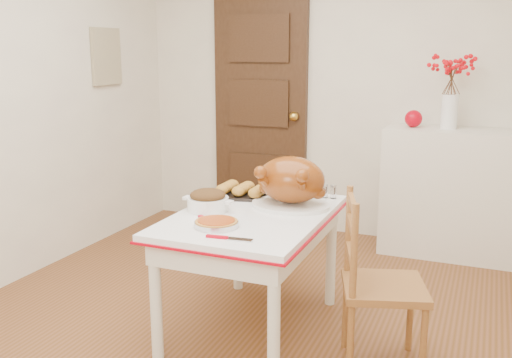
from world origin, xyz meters
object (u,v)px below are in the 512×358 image
at_px(kitchen_table, 253,273).
at_px(turkey_platter, 291,182).
at_px(sideboard, 449,193).
at_px(pumpkin_pie, 216,222).
at_px(chair_oak, 384,283).

xyz_separation_m(kitchen_table, turkey_platter, (0.15, 0.20, 0.49)).
relative_size(sideboard, pumpkin_pie, 4.38).
bearing_deg(pumpkin_pie, turkey_platter, 65.57).
height_order(sideboard, chair_oak, sideboard).
relative_size(sideboard, kitchen_table, 0.85).
height_order(kitchen_table, chair_oak, chair_oak).
xyz_separation_m(sideboard, turkey_platter, (-0.75, -1.52, 0.34)).
distance_m(chair_oak, pumpkin_pie, 0.88).
height_order(turkey_platter, pumpkin_pie, turkey_platter).
distance_m(chair_oak, turkey_platter, 0.77).
distance_m(sideboard, pumpkin_pie, 2.24).
height_order(kitchen_table, pumpkin_pie, pumpkin_pie).
xyz_separation_m(sideboard, kitchen_table, (-0.90, -1.72, -0.14)).
bearing_deg(turkey_platter, sideboard, 46.71).
height_order(sideboard, pumpkin_pie, sideboard).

